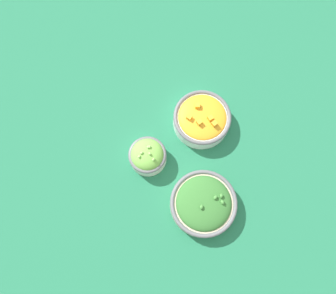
% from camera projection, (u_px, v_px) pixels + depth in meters
% --- Properties ---
extents(ground_plane, '(3.00, 3.00, 0.00)m').
position_uv_depth(ground_plane, '(168.00, 150.00, 1.01)').
color(ground_plane, '#23704C').
extents(bowl_lettuce, '(0.11, 0.11, 0.09)m').
position_uv_depth(bowl_lettuce, '(148.00, 156.00, 0.96)').
color(bowl_lettuce, silver).
rests_on(bowl_lettuce, ground_plane).
extents(bowl_broccoli, '(0.19, 0.19, 0.08)m').
position_uv_depth(bowl_broccoli, '(203.00, 203.00, 0.93)').
color(bowl_broccoli, beige).
rests_on(bowl_broccoli, ground_plane).
extents(bowl_squash, '(0.17, 0.17, 0.08)m').
position_uv_depth(bowl_squash, '(202.00, 119.00, 0.99)').
color(bowl_squash, white).
rests_on(bowl_squash, ground_plane).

